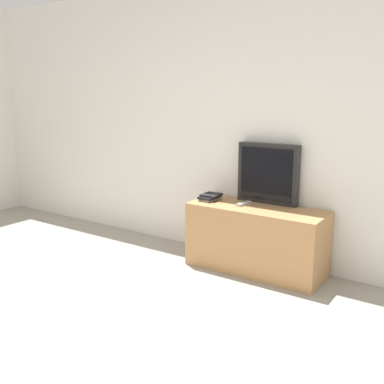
% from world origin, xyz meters
% --- Properties ---
extents(wall_back, '(9.00, 0.06, 2.60)m').
position_xyz_m(wall_back, '(0.00, 3.03, 1.30)').
color(wall_back, white).
rests_on(wall_back, ground_plane).
extents(tv_stand, '(1.21, 0.47, 0.58)m').
position_xyz_m(tv_stand, '(0.80, 2.75, 0.29)').
color(tv_stand, tan).
rests_on(tv_stand, ground_plane).
extents(television, '(0.57, 0.09, 0.54)m').
position_xyz_m(television, '(0.81, 2.94, 0.85)').
color(television, black).
rests_on(television, tv_stand).
extents(book_stack, '(0.17, 0.21, 0.06)m').
position_xyz_m(book_stack, '(0.32, 2.74, 0.61)').
color(book_stack, silver).
rests_on(book_stack, tv_stand).
extents(remote_on_stand, '(0.07, 0.18, 0.02)m').
position_xyz_m(remote_on_stand, '(0.67, 2.75, 0.60)').
color(remote_on_stand, '#B7B7B7').
rests_on(remote_on_stand, tv_stand).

